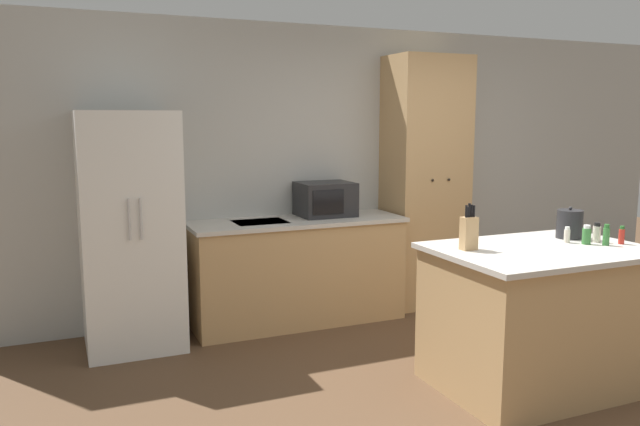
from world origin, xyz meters
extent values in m
plane|color=brown|center=(0.00, 0.00, 0.00)|extent=(14.00, 14.00, 0.00)
cube|color=#B2B2AD|center=(0.00, 2.33, 1.30)|extent=(7.20, 0.06, 2.60)
cube|color=white|center=(-2.25, 1.95, 0.91)|extent=(0.73, 0.71, 1.83)
cylinder|color=silver|center=(-2.29, 1.58, 1.06)|extent=(0.02, 0.02, 0.30)
cylinder|color=silver|center=(-2.21, 1.58, 1.06)|extent=(0.02, 0.02, 0.30)
cube|color=tan|center=(-0.86, 2.00, 0.44)|extent=(1.83, 0.61, 0.88)
cube|color=beige|center=(-0.86, 2.00, 0.89)|extent=(1.87, 0.65, 0.03)
cube|color=#9EA0A3|center=(-1.19, 2.00, 0.91)|extent=(0.44, 0.34, 0.01)
cube|color=tan|center=(0.47, 2.05, 1.17)|extent=(0.72, 0.50, 2.35)
sphere|color=black|center=(0.38, 1.79, 1.22)|extent=(0.02, 0.02, 0.02)
sphere|color=black|center=(0.55, 1.79, 1.22)|extent=(0.02, 0.02, 0.02)
cube|color=tan|center=(0.14, 0.12, 0.45)|extent=(1.33, 0.92, 0.90)
cube|color=beige|center=(0.14, 0.12, 0.92)|extent=(1.39, 0.98, 0.03)
cube|color=#232326|center=(-0.55, 2.08, 1.06)|extent=(0.48, 0.40, 0.30)
cube|color=black|center=(-0.61, 1.88, 1.06)|extent=(0.29, 0.01, 0.21)
cube|color=tan|center=(-0.34, 0.26, 1.04)|extent=(0.10, 0.07, 0.21)
cylinder|color=black|center=(-0.38, 0.25, 1.19)|extent=(0.02, 0.02, 0.08)
cylinder|color=black|center=(-0.36, 0.25, 1.18)|extent=(0.02, 0.02, 0.07)
cylinder|color=black|center=(-0.34, 0.26, 1.19)|extent=(0.02, 0.02, 0.09)
cylinder|color=black|center=(-0.33, 0.26, 1.19)|extent=(0.02, 0.02, 0.08)
cylinder|color=black|center=(-0.31, 0.26, 1.19)|extent=(0.02, 0.02, 0.07)
cylinder|color=#337033|center=(0.49, 0.10, 0.99)|extent=(0.06, 0.06, 0.11)
cylinder|color=silver|center=(0.49, 0.10, 1.06)|extent=(0.04, 0.04, 0.02)
cylinder|color=beige|center=(0.41, 0.19, 0.98)|extent=(0.04, 0.04, 0.09)
cylinder|color=silver|center=(0.41, 0.19, 1.04)|extent=(0.03, 0.03, 0.02)
cylinder|color=beige|center=(0.61, 0.12, 0.99)|extent=(0.05, 0.05, 0.11)
cylinder|color=black|center=(0.61, 0.12, 1.06)|extent=(0.04, 0.04, 0.02)
cylinder|color=#B2281E|center=(0.71, 0.01, 0.99)|extent=(0.04, 0.04, 0.10)
cylinder|color=#286628|center=(0.71, 0.01, 1.05)|extent=(0.03, 0.03, 0.02)
cylinder|color=#337033|center=(0.58, 0.02, 1.00)|extent=(0.04, 0.04, 0.12)
cylinder|color=#286628|center=(0.58, 0.02, 1.07)|extent=(0.03, 0.03, 0.03)
cylinder|color=#232326|center=(0.55, 0.31, 1.04)|extent=(0.18, 0.18, 0.20)
sphere|color=#262628|center=(0.55, 0.31, 1.15)|extent=(0.02, 0.02, 0.02)
camera|label=1|loc=(-2.75, -2.97, 1.76)|focal=35.00mm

